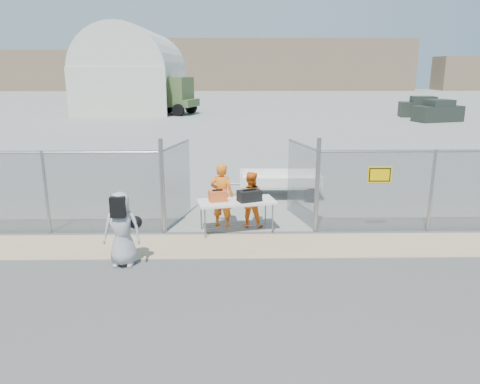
{
  "coord_description": "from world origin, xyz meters",
  "views": [
    {
      "loc": [
        -0.2,
        -9.69,
        4.25
      ],
      "look_at": [
        0.0,
        2.0,
        1.1
      ],
      "focal_mm": 35.0,
      "sensor_mm": 36.0,
      "label": 1
    }
  ],
  "objects_px": {
    "folding_table": "(236,216)",
    "visitor": "(122,229)",
    "security_worker_right": "(250,199)",
    "utility_trailer": "(280,184)",
    "security_worker_left": "(222,195)"
  },
  "relations": [
    {
      "from": "security_worker_left",
      "to": "security_worker_right",
      "type": "distance_m",
      "value": 0.77
    },
    {
      "from": "folding_table",
      "to": "security_worker_left",
      "type": "height_order",
      "value": "security_worker_left"
    },
    {
      "from": "security_worker_right",
      "to": "folding_table",
      "type": "bearing_deg",
      "value": 52.69
    },
    {
      "from": "visitor",
      "to": "security_worker_left",
      "type": "bearing_deg",
      "value": 51.99
    },
    {
      "from": "folding_table",
      "to": "visitor",
      "type": "height_order",
      "value": "visitor"
    },
    {
      "from": "folding_table",
      "to": "visitor",
      "type": "xyz_separation_m",
      "value": [
        -2.51,
        -2.11,
        0.41
      ]
    },
    {
      "from": "security_worker_right",
      "to": "visitor",
      "type": "height_order",
      "value": "visitor"
    },
    {
      "from": "utility_trailer",
      "to": "security_worker_left",
      "type": "bearing_deg",
      "value": -120.43
    },
    {
      "from": "security_worker_right",
      "to": "utility_trailer",
      "type": "xyz_separation_m",
      "value": [
        1.12,
        3.07,
        -0.34
      ]
    },
    {
      "from": "visitor",
      "to": "utility_trailer",
      "type": "height_order",
      "value": "visitor"
    },
    {
      "from": "folding_table",
      "to": "security_worker_right",
      "type": "bearing_deg",
      "value": 34.6
    },
    {
      "from": "folding_table",
      "to": "visitor",
      "type": "relative_size",
      "value": 1.21
    },
    {
      "from": "folding_table",
      "to": "security_worker_right",
      "type": "xyz_separation_m",
      "value": [
        0.37,
        0.39,
        0.34
      ]
    },
    {
      "from": "security_worker_right",
      "to": "visitor",
      "type": "bearing_deg",
      "value": 47.05
    },
    {
      "from": "folding_table",
      "to": "utility_trailer",
      "type": "relative_size",
      "value": 0.58
    }
  ]
}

